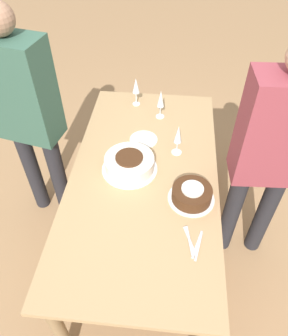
{
  "coord_description": "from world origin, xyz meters",
  "views": [
    {
      "loc": [
        -1.35,
        -0.14,
        2.16
      ],
      "look_at": [
        0.0,
        0.0,
        0.77
      ],
      "focal_mm": 35.0,
      "sensor_mm": 36.0,
      "label": 1
    }
  ],
  "objects_px": {
    "person_watching": "(25,109)",
    "cake_front_chocolate": "(192,194)",
    "wine_glass_near": "(136,87)",
    "person_cutting": "(272,150)",
    "wine_glass_far": "(178,136)",
    "wine_glass_extra": "(161,100)",
    "cake_center_white": "(129,164)"
  },
  "relations": [
    {
      "from": "person_watching",
      "to": "cake_front_chocolate",
      "type": "bearing_deg",
      "value": -9.17
    },
    {
      "from": "wine_glass_near",
      "to": "person_watching",
      "type": "distance_m",
      "value": 0.8
    },
    {
      "from": "person_watching",
      "to": "person_cutting",
      "type": "bearing_deg",
      "value": 4.0
    },
    {
      "from": "wine_glass_near",
      "to": "person_cutting",
      "type": "distance_m",
      "value": 1.08
    },
    {
      "from": "cake_front_chocolate",
      "to": "wine_glass_far",
      "type": "bearing_deg",
      "value": 13.99
    },
    {
      "from": "wine_glass_far",
      "to": "wine_glass_extra",
      "type": "distance_m",
      "value": 0.39
    },
    {
      "from": "wine_glass_far",
      "to": "person_cutting",
      "type": "height_order",
      "value": "person_cutting"
    },
    {
      "from": "wine_glass_extra",
      "to": "wine_glass_near",
      "type": "bearing_deg",
      "value": 53.59
    },
    {
      "from": "person_cutting",
      "to": "person_watching",
      "type": "bearing_deg",
      "value": -11.09
    },
    {
      "from": "cake_center_white",
      "to": "person_cutting",
      "type": "relative_size",
      "value": 0.21
    },
    {
      "from": "wine_glass_near",
      "to": "wine_glass_far",
      "type": "relative_size",
      "value": 1.02
    },
    {
      "from": "person_cutting",
      "to": "cake_front_chocolate",
      "type": "bearing_deg",
      "value": 22.71
    },
    {
      "from": "cake_center_white",
      "to": "person_cutting",
      "type": "bearing_deg",
      "value": -89.95
    },
    {
      "from": "wine_glass_near",
      "to": "wine_glass_far",
      "type": "height_order",
      "value": "wine_glass_near"
    },
    {
      "from": "wine_glass_far",
      "to": "person_watching",
      "type": "xyz_separation_m",
      "value": [
        0.03,
        0.95,
        0.1
      ]
    },
    {
      "from": "wine_glass_extra",
      "to": "person_watching",
      "type": "relative_size",
      "value": 0.14
    },
    {
      "from": "wine_glass_far",
      "to": "person_cutting",
      "type": "relative_size",
      "value": 0.14
    },
    {
      "from": "cake_center_white",
      "to": "person_watching",
      "type": "relative_size",
      "value": 0.21
    },
    {
      "from": "cake_center_white",
      "to": "wine_glass_near",
      "type": "xyz_separation_m",
      "value": [
        0.69,
        0.04,
        0.1
      ]
    },
    {
      "from": "wine_glass_extra",
      "to": "person_cutting",
      "type": "distance_m",
      "value": 0.85
    },
    {
      "from": "cake_center_white",
      "to": "person_cutting",
      "type": "distance_m",
      "value": 0.81
    },
    {
      "from": "cake_center_white",
      "to": "wine_glass_extra",
      "type": "relative_size",
      "value": 1.57
    },
    {
      "from": "cake_center_white",
      "to": "wine_glass_far",
      "type": "bearing_deg",
      "value": -57.6
    },
    {
      "from": "cake_front_chocolate",
      "to": "wine_glass_far",
      "type": "distance_m",
      "value": 0.4
    },
    {
      "from": "cake_center_white",
      "to": "person_watching",
      "type": "bearing_deg",
      "value": 72.64
    },
    {
      "from": "cake_center_white",
      "to": "wine_glass_near",
      "type": "distance_m",
      "value": 0.7
    },
    {
      "from": "cake_center_white",
      "to": "person_watching",
      "type": "xyz_separation_m",
      "value": [
        0.21,
        0.67,
        0.2
      ]
    },
    {
      "from": "cake_center_white",
      "to": "person_cutting",
      "type": "height_order",
      "value": "person_cutting"
    },
    {
      "from": "person_cutting",
      "to": "wine_glass_near",
      "type": "bearing_deg",
      "value": -42.65
    },
    {
      "from": "cake_front_chocolate",
      "to": "wine_glass_far",
      "type": "relative_size",
      "value": 1.22
    },
    {
      "from": "person_watching",
      "to": "wine_glass_near",
      "type": "bearing_deg",
      "value": 49.4
    },
    {
      "from": "cake_center_white",
      "to": "cake_front_chocolate",
      "type": "bearing_deg",
      "value": -117.89
    }
  ]
}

